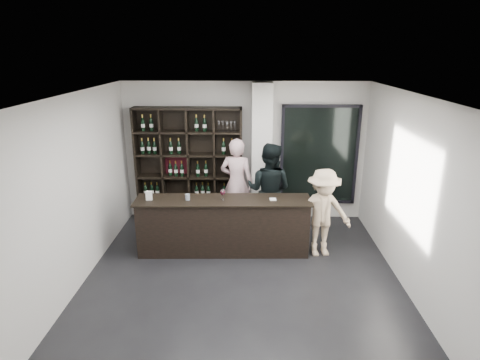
{
  "coord_description": "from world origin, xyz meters",
  "views": [
    {
      "loc": [
        0.11,
        -5.41,
        3.5
      ],
      "look_at": [
        -0.05,
        1.1,
        1.37
      ],
      "focal_mm": 30.0,
      "sensor_mm": 36.0,
      "label": 1
    }
  ],
  "objects_px": {
    "wine_shelf": "(189,165)",
    "tasting_counter": "(223,226)",
    "taster_black": "(269,190)",
    "customer": "(322,213)",
    "taster_pink": "(237,183)"
  },
  "relations": [
    {
      "from": "wine_shelf",
      "to": "tasting_counter",
      "type": "xyz_separation_m",
      "value": [
        0.8,
        -1.46,
        -0.69
      ]
    },
    {
      "from": "taster_pink",
      "to": "customer",
      "type": "xyz_separation_m",
      "value": [
        1.53,
        -1.21,
        -0.13
      ]
    },
    {
      "from": "taster_black",
      "to": "customer",
      "type": "height_order",
      "value": "taster_black"
    },
    {
      "from": "wine_shelf",
      "to": "taster_pink",
      "type": "height_order",
      "value": "wine_shelf"
    },
    {
      "from": "tasting_counter",
      "to": "taster_black",
      "type": "xyz_separation_m",
      "value": [
        0.83,
        0.74,
        0.42
      ]
    },
    {
      "from": "wine_shelf",
      "to": "tasting_counter",
      "type": "relative_size",
      "value": 0.78
    },
    {
      "from": "tasting_counter",
      "to": "customer",
      "type": "relative_size",
      "value": 1.94
    },
    {
      "from": "taster_pink",
      "to": "wine_shelf",
      "type": "bearing_deg",
      "value": -4.11
    },
    {
      "from": "tasting_counter",
      "to": "customer",
      "type": "bearing_deg",
      "value": -3.48
    },
    {
      "from": "wine_shelf",
      "to": "taster_black",
      "type": "xyz_separation_m",
      "value": [
        1.63,
        -0.72,
        -0.28
      ]
    },
    {
      "from": "taster_pink",
      "to": "customer",
      "type": "height_order",
      "value": "taster_pink"
    },
    {
      "from": "customer",
      "to": "tasting_counter",
      "type": "bearing_deg",
      "value": 169.4
    },
    {
      "from": "tasting_counter",
      "to": "customer",
      "type": "xyz_separation_m",
      "value": [
        1.73,
        -0.06,
        0.29
      ]
    },
    {
      "from": "customer",
      "to": "wine_shelf",
      "type": "bearing_deg",
      "value": 140.33
    },
    {
      "from": "taster_pink",
      "to": "tasting_counter",
      "type": "bearing_deg",
      "value": 93.19
    }
  ]
}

